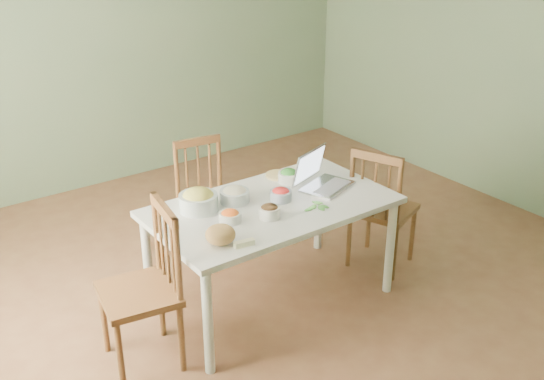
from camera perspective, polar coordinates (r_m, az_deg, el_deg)
floor at (r=4.71m, az=0.82°, el=-8.34°), size 5.00×5.00×0.00m
wall_back at (r=6.25m, az=-13.29°, el=12.80°), size 5.00×0.00×2.70m
wall_right at (r=5.93m, az=21.04°, el=11.23°), size 0.00×5.00×2.70m
dining_table at (r=4.34m, az=0.00°, el=-5.67°), size 1.58×0.89×0.74m
chair_far at (r=4.87m, az=-5.70°, el=-1.06°), size 0.46×0.44×0.92m
chair_left at (r=3.81m, az=-11.83°, el=-8.69°), size 0.49×0.51×1.00m
chair_right at (r=4.81m, az=9.86°, el=-1.43°), size 0.53×0.54×0.96m
bread_boule at (r=3.69m, az=-4.61°, el=-3.97°), size 0.18×0.18×0.11m
butter_stick at (r=3.67m, az=-2.48°, el=-4.76°), size 0.13×0.05×0.03m
bowl_squash at (r=4.08m, az=-6.57°, el=-0.86°), size 0.28×0.28×0.14m
bowl_carrot at (r=3.93m, az=-3.74°, el=-2.32°), size 0.14×0.14×0.08m
bowl_onion at (r=4.18m, az=-3.35°, el=-0.40°), size 0.20×0.20×0.11m
bowl_mushroom at (r=3.97m, az=-0.23°, el=-1.89°), size 0.17×0.17×0.09m
bowl_redpep at (r=4.20m, az=0.78°, el=-0.38°), size 0.16×0.16×0.09m
bowl_broccoli at (r=4.47m, az=1.51°, el=1.30°), size 0.15×0.15×0.09m
flatbread at (r=4.58m, az=0.59°, el=1.33°), size 0.24×0.24×0.02m
basil_bunch at (r=4.12m, az=3.82°, el=-1.44°), size 0.19×0.19×0.02m
laptop at (r=4.37m, az=5.01°, el=1.70°), size 0.44×0.40×0.25m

